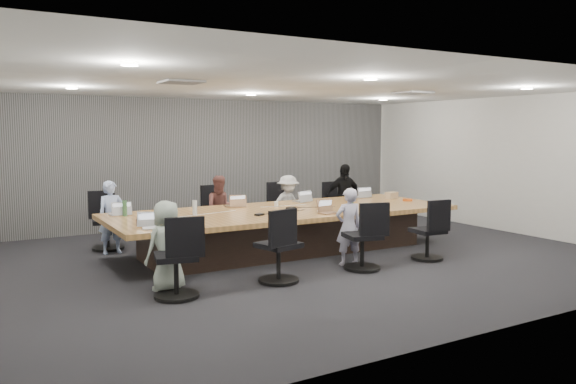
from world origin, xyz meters
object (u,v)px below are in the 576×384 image
bottle_green_right (352,198)px  canvas_bag (392,195)px  chair_4 (176,263)px  person_6 (349,227)px  chair_2 (280,212)px  person_4 (167,246)px  laptop_4 (154,228)px  laptop_6 (329,213)px  chair_1 (214,217)px  person_2 (288,205)px  bottle_clear (195,208)px  chair_5 (279,251)px  chair_6 (362,241)px  person_1 (221,209)px  chair_3 (334,210)px  person_3 (344,197)px  mug_brown (139,222)px  chair_7 (428,236)px  bottle_green_left (125,208)px  laptop_1 (233,206)px  person_0 (112,217)px  conference_table (285,229)px  snack_packet (407,200)px  laptop_0 (119,214)px  chair_0 (107,226)px  stapler (290,211)px

bottle_green_right → canvas_bag: bearing=19.9°
chair_4 → person_6: person_6 is taller
chair_2 → person_4: bearing=32.2°
chair_4 → laptop_4: size_ratio=2.86×
laptop_6 → chair_1: bearing=103.0°
person_2 → bottle_green_right: 1.62m
person_6 → bottle_clear: (-1.97, 1.45, 0.26)m
chair_5 → chair_6: size_ratio=1.01×
person_1 → chair_2: bearing=28.0°
chair_3 → person_3: size_ratio=0.54×
person_2 → mug_brown: bearing=-161.2°
person_3 → chair_7: bearing=-88.5°
bottle_green_left → chair_1: bearing=29.4°
chair_5 → canvas_bag: size_ratio=3.58×
chair_5 → laptop_6: 1.73m
chair_4 → laptop_1: (1.92, 2.50, 0.31)m
laptop_1 → mug_brown: bearing=40.4°
laptop_4 → person_0: bearing=104.4°
chair_5 → person_1: 3.09m
bottle_clear → chair_7: bearing=-28.7°
conference_table → snack_packet: 2.68m
person_6 → chair_1: bearing=-63.0°
laptop_0 → laptop_1: same height
chair_7 → person_4: size_ratio=0.67×
chair_5 → person_6: 1.49m
chair_4 → bottle_green_left: size_ratio=3.44×
conference_table → chair_7: size_ratio=7.56×
person_0 → canvas_bag: (5.27, -1.04, 0.18)m
chair_4 → canvas_bag: chair_4 is taller
person_3 → chair_5: bearing=-125.9°
person_0 → person_2: bearing=-4.9°
chair_1 → person_3: 2.87m
chair_1 → laptop_6: chair_1 is taller
chair_0 → snack_packet: chair_0 is taller
chair_6 → chair_1: bearing=120.0°
conference_table → person_1: size_ratio=4.77×
chair_2 → bottle_green_left: size_ratio=3.36×
person_3 → person_4: 5.47m
chair_5 → stapler: size_ratio=6.11×
bottle_green_left → bottle_clear: size_ratio=1.05×
bottle_clear → chair_1: bearing=58.3°
chair_2 → chair_7: bearing=94.1°
chair_3 → chair_5: chair_5 is taller
person_1 → person_3: person_3 is taller
chair_2 → laptop_4: size_ratio=2.79×
person_6 → chair_2: bearing=-89.7°
chair_6 → canvas_bag: size_ratio=3.53×
person_3 → bottle_green_left: (-4.81, -0.77, 0.17)m
chair_0 → bottle_clear: size_ratio=3.49×
chair_2 → laptop_0: chair_2 is taller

